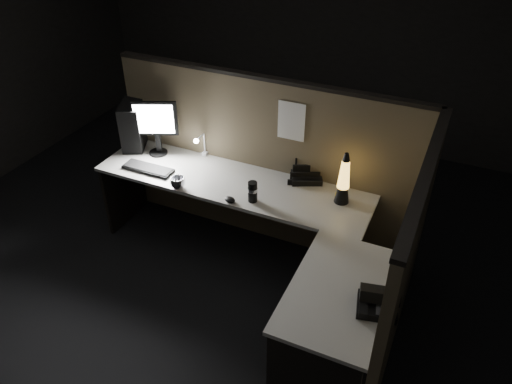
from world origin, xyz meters
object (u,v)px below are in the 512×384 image
at_px(monitor, 156,123).
at_px(desk_phone, 377,302).
at_px(pc_tower, 134,124).
at_px(lava_lamp, 343,182).
at_px(keyboard, 148,169).

xyz_separation_m(monitor, desk_phone, (2.18, -1.01, -0.24)).
distance_m(pc_tower, monitor, 0.29).
height_order(monitor, desk_phone, monitor).
bearing_deg(lava_lamp, keyboard, -171.94).
relative_size(lava_lamp, desk_phone, 1.59).
relative_size(pc_tower, lava_lamp, 0.96).
bearing_deg(monitor, lava_lamp, -25.36).
bearing_deg(monitor, desk_phone, -48.37).
distance_m(monitor, lava_lamp, 1.69).
bearing_deg(lava_lamp, desk_phone, -62.67).
xyz_separation_m(keyboard, desk_phone, (2.10, -0.73, 0.04)).
relative_size(keyboard, lava_lamp, 1.03).
bearing_deg(keyboard, pc_tower, 136.42).
height_order(keyboard, desk_phone, desk_phone).
distance_m(monitor, keyboard, 0.41).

